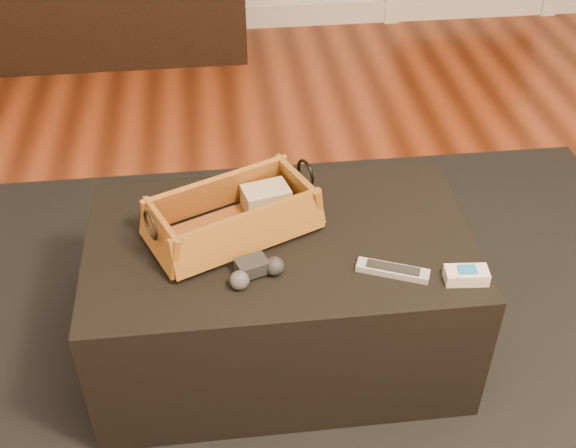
{
  "coord_description": "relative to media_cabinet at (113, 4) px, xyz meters",
  "views": [
    {
      "loc": [
        -0.16,
        -1.02,
        1.62
      ],
      "look_at": [
        0.0,
        0.39,
        0.49
      ],
      "focal_mm": 45.0,
      "sensor_mm": 36.0,
      "label": 1
    }
  ],
  "objects": [
    {
      "name": "game_controller",
      "position": [
        0.53,
        -2.24,
        0.2
      ],
      "size": [
        0.15,
        0.11,
        0.05
      ],
      "color": "black",
      "rests_on": "ottoman"
    },
    {
      "name": "cloth_bundle",
      "position": [
        0.58,
        -1.99,
        0.23
      ],
      "size": [
        0.14,
        0.11,
        0.07
      ],
      "primitive_type": "cube",
      "rotation": [
        0.0,
        0.0,
        0.24
      ],
      "color": "tan",
      "rests_on": "wicker_basket"
    },
    {
      "name": "area_rug",
      "position": [
        0.6,
        -2.15,
        -0.25
      ],
      "size": [
        2.6,
        2.0,
        0.01
      ],
      "primitive_type": "cube",
      "color": "black",
      "rests_on": "floor"
    },
    {
      "name": "media_cabinet",
      "position": [
        0.0,
        0.0,
        0.0
      ],
      "size": [
        1.28,
        0.45,
        0.5
      ],
      "primitive_type": "cube",
      "color": "black",
      "rests_on": "floor"
    },
    {
      "name": "silver_remote",
      "position": [
        0.86,
        -2.27,
        0.19
      ],
      "size": [
        0.18,
        0.1,
        0.02
      ],
      "color": "#B1B5BA",
      "rests_on": "ottoman"
    },
    {
      "name": "baseboard",
      "position": [
        0.62,
        0.22,
        -0.19
      ],
      "size": [
        5.0,
        0.04,
        0.12
      ],
      "primitive_type": "cube",
      "color": "white",
      "rests_on": "floor"
    },
    {
      "name": "wicker_basket",
      "position": [
        0.49,
        -2.07,
        0.23
      ],
      "size": [
        0.48,
        0.38,
        0.15
      ],
      "color": "brown",
      "rests_on": "ottoman"
    },
    {
      "name": "ottoman",
      "position": [
        0.6,
        -2.1,
        -0.03
      ],
      "size": [
        1.0,
        0.6,
        0.42
      ],
      "primitive_type": "cube",
      "color": "black",
      "rests_on": "area_rug"
    },
    {
      "name": "tv_remote",
      "position": [
        0.47,
        -2.09,
        0.21
      ],
      "size": [
        0.23,
        0.16,
        0.02
      ],
      "primitive_type": "cube",
      "rotation": [
        0.0,
        0.0,
        0.52
      ],
      "color": "black",
      "rests_on": "wicker_basket"
    },
    {
      "name": "cream_gadget",
      "position": [
        1.03,
        -2.31,
        0.2
      ],
      "size": [
        0.11,
        0.06,
        0.04
      ],
      "color": "beige",
      "rests_on": "ottoman"
    }
  ]
}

